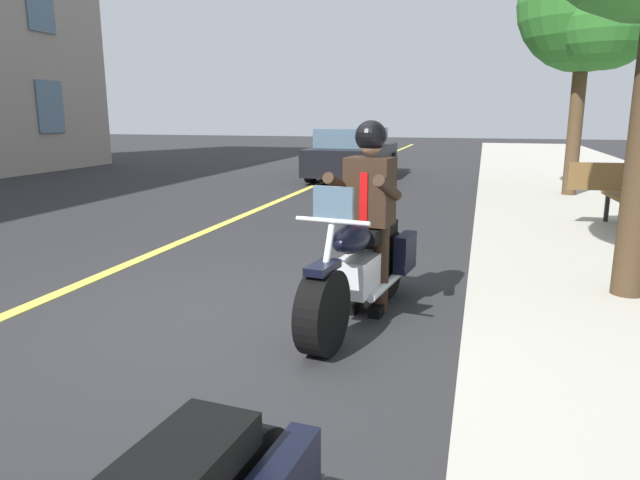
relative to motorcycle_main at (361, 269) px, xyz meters
name	(u,v)px	position (x,y,z in m)	size (l,w,h in m)	color
ground_plane	(231,320)	(0.37, -1.10, -0.45)	(80.00, 80.00, 0.00)	#28282B
lane_center_stripe	(45,299)	(0.37, -3.10, -0.45)	(60.00, 0.16, 0.01)	#E5DB4C
motorcycle_main	(361,269)	(0.00, 0.00, 0.00)	(2.22, 0.78, 1.26)	black
rider_main	(369,201)	(-0.19, 0.02, 0.58)	(0.67, 0.61, 1.74)	black
car_silver	(353,153)	(-11.12, -2.57, 0.24)	(4.60, 1.92, 1.40)	black
bench_sidewalk	(636,191)	(-4.21, 3.09, 0.26)	(1.83, 1.80, 0.95)	brown
street_tree_curbside	(592,8)	(-7.81, 2.81, 3.31)	(2.80, 2.60, 5.03)	#4C3823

